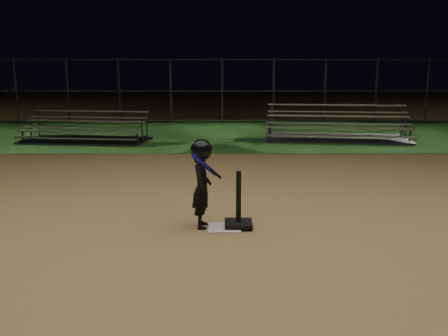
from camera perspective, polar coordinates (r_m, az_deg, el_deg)
ground at (r=6.95m, az=0.05°, el=-6.92°), size 80.00×80.00×0.00m
grass_strip at (r=16.73m, az=-0.18°, el=4.02°), size 60.00×8.00×0.01m
home_plate at (r=6.94m, az=0.05°, el=-6.83°), size 0.45×0.45×0.02m
batting_tee at (r=6.95m, az=1.66°, el=-5.49°), size 0.38×0.38×0.77m
child_batter at (r=6.84m, az=-2.56°, el=-1.51°), size 0.43×0.57×1.24m
bleacher_left at (r=15.41m, az=-15.53°, el=3.61°), size 3.81×2.23×0.88m
bleacher_right at (r=15.62m, az=12.73°, el=3.97°), size 4.46×2.59×1.04m
backstop_fence at (r=19.61m, az=-0.21°, el=8.78°), size 20.08×0.08×2.50m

